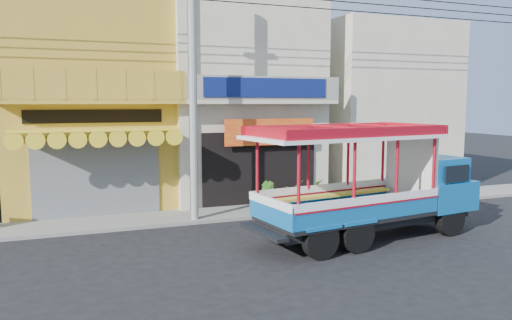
{
  "coord_description": "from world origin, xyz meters",
  "views": [
    {
      "loc": [
        -4.92,
        -12.76,
        4.03
      ],
      "look_at": [
        0.89,
        2.5,
        2.12
      ],
      "focal_mm": 35.0,
      "sensor_mm": 36.0,
      "label": 1
    }
  ],
  "objects_px": {
    "utility_pole": "(197,71)",
    "potted_plant_b": "(269,196)",
    "potted_plant_a": "(292,193)",
    "songthaew_truck": "(381,183)",
    "potted_plant_c": "(318,191)"
  },
  "relations": [
    {
      "from": "potted_plant_a",
      "to": "potted_plant_c",
      "type": "distance_m",
      "value": 1.09
    },
    {
      "from": "utility_pole",
      "to": "potted_plant_c",
      "type": "xyz_separation_m",
      "value": [
        4.99,
        0.95,
        -4.45
      ]
    },
    {
      "from": "songthaew_truck",
      "to": "potted_plant_c",
      "type": "height_order",
      "value": "songthaew_truck"
    },
    {
      "from": "potted_plant_a",
      "to": "utility_pole",
      "type": "bearing_deg",
      "value": 148.44
    },
    {
      "from": "potted_plant_c",
      "to": "potted_plant_a",
      "type": "bearing_deg",
      "value": -47.54
    },
    {
      "from": "utility_pole",
      "to": "potted_plant_b",
      "type": "bearing_deg",
      "value": 8.63
    },
    {
      "from": "utility_pole",
      "to": "songthaew_truck",
      "type": "xyz_separation_m",
      "value": [
        4.65,
        -3.68,
        -3.41
      ]
    },
    {
      "from": "utility_pole",
      "to": "potted_plant_a",
      "type": "distance_m",
      "value": 5.99
    },
    {
      "from": "songthaew_truck",
      "to": "potted_plant_b",
      "type": "xyz_separation_m",
      "value": [
        -1.95,
        4.09,
        -0.98
      ]
    },
    {
      "from": "potted_plant_a",
      "to": "potted_plant_c",
      "type": "xyz_separation_m",
      "value": [
        1.09,
        -0.01,
        -0.01
      ]
    },
    {
      "from": "songthaew_truck",
      "to": "potted_plant_b",
      "type": "distance_m",
      "value": 4.63
    },
    {
      "from": "potted_plant_a",
      "to": "potted_plant_b",
      "type": "relative_size",
      "value": 0.88
    },
    {
      "from": "utility_pole",
      "to": "potted_plant_c",
      "type": "height_order",
      "value": "utility_pole"
    },
    {
      "from": "utility_pole",
      "to": "potted_plant_c",
      "type": "relative_size",
      "value": 30.53
    },
    {
      "from": "utility_pole",
      "to": "potted_plant_a",
      "type": "bearing_deg",
      "value": 13.82
    }
  ]
}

